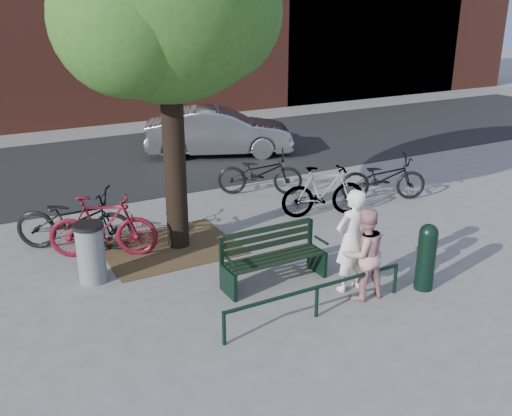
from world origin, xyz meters
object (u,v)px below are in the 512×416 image
bollard (426,255)px  litter_bin (91,253)px  bicycle_c (260,173)px  parked_car (219,132)px  park_bench (272,255)px  person_right (364,254)px  person_left (351,241)px

bollard → litter_bin: 5.39m
bicycle_c → parked_car: 3.89m
park_bench → person_right: (0.95, -1.13, 0.26)m
bollard → parked_car: 9.30m
person_left → person_right: person_left is taller
litter_bin → bollard: bearing=-31.8°
litter_bin → park_bench: bearing=-29.3°
person_right → bollard: person_right is taller
bollard → bicycle_c: 5.45m
person_left → bollard: person_left is taller
bicycle_c → person_right: bearing=-161.5°
park_bench → litter_bin: 2.95m
parked_car → person_left: bearing=-168.8°
litter_bin → person_right: bearing=-36.2°
person_right → litter_bin: (-3.52, 2.58, -0.22)m
person_left → litter_bin: size_ratio=1.66×
person_left → bicycle_c: bearing=-106.2°
person_right → bicycle_c: (1.10, 5.18, -0.20)m
parked_car → bicycle_c: bearing=-167.8°
person_right → parked_car: 9.19m
person_right → litter_bin: size_ratio=1.45×
bollard → litter_bin: bearing=148.2°
person_right → litter_bin: person_right is taller
person_right → parked_car: person_right is taller
person_right → bicycle_c: person_right is taller
person_left → litter_bin: 4.21m
litter_bin → bicycle_c: bearing=29.4°
litter_bin → bicycle_c: size_ratio=0.50×
bicycle_c → park_bench: bearing=-176.3°
park_bench → bollard: (2.01, -1.39, 0.12)m
person_left → parked_car: 8.89m
person_right → litter_bin: bearing=-31.6°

